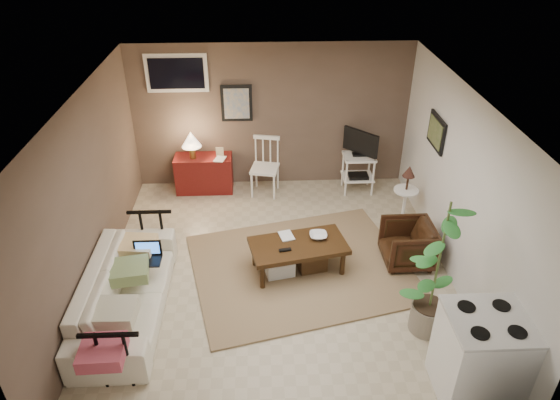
{
  "coord_description": "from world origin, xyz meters",
  "views": [
    {
      "loc": [
        -0.19,
        -5.15,
        4.27
      ],
      "look_at": [
        0.05,
        0.35,
        0.92
      ],
      "focal_mm": 32.0,
      "sensor_mm": 36.0,
      "label": 1
    }
  ],
  "objects_px": {
    "coffee_table": "(297,255)",
    "side_table": "(407,189)",
    "spindle_chair": "(265,168)",
    "armchair": "(408,242)",
    "red_console": "(203,170)",
    "potted_plant": "(438,265)",
    "tv_stand": "(359,160)",
    "stove": "(480,356)",
    "sofa": "(125,283)"
  },
  "relations": [
    {
      "from": "red_console",
      "to": "tv_stand",
      "type": "distance_m",
      "value": 2.59
    },
    {
      "from": "sofa",
      "to": "side_table",
      "type": "relative_size",
      "value": 2.26
    },
    {
      "from": "sofa",
      "to": "coffee_table",
      "type": "bearing_deg",
      "value": -72.05
    },
    {
      "from": "red_console",
      "to": "side_table",
      "type": "bearing_deg",
      "value": -20.21
    },
    {
      "from": "spindle_chair",
      "to": "armchair",
      "type": "distance_m",
      "value": 2.72
    },
    {
      "from": "spindle_chair",
      "to": "potted_plant",
      "type": "distance_m",
      "value": 3.7
    },
    {
      "from": "side_table",
      "to": "stove",
      "type": "height_order",
      "value": "stove"
    },
    {
      "from": "side_table",
      "to": "stove",
      "type": "relative_size",
      "value": 0.99
    },
    {
      "from": "red_console",
      "to": "side_table",
      "type": "xyz_separation_m",
      "value": [
        3.1,
        -1.14,
        0.23
      ]
    },
    {
      "from": "coffee_table",
      "to": "armchair",
      "type": "relative_size",
      "value": 2.04
    },
    {
      "from": "armchair",
      "to": "red_console",
      "type": "bearing_deg",
      "value": -126.75
    },
    {
      "from": "tv_stand",
      "to": "potted_plant",
      "type": "relative_size",
      "value": 0.62
    },
    {
      "from": "coffee_table",
      "to": "tv_stand",
      "type": "bearing_deg",
      "value": 60.89
    },
    {
      "from": "red_console",
      "to": "side_table",
      "type": "height_order",
      "value": "red_console"
    },
    {
      "from": "coffee_table",
      "to": "side_table",
      "type": "xyz_separation_m",
      "value": [
        1.68,
        1.08,
        0.34
      ]
    },
    {
      "from": "red_console",
      "to": "side_table",
      "type": "relative_size",
      "value": 1.11
    },
    {
      "from": "coffee_table",
      "to": "potted_plant",
      "type": "relative_size",
      "value": 0.77
    },
    {
      "from": "red_console",
      "to": "potted_plant",
      "type": "xyz_separation_m",
      "value": [
        2.82,
        -3.32,
        0.55
      ]
    },
    {
      "from": "spindle_chair",
      "to": "side_table",
      "type": "height_order",
      "value": "side_table"
    },
    {
      "from": "coffee_table",
      "to": "red_console",
      "type": "height_order",
      "value": "red_console"
    },
    {
      "from": "spindle_chair",
      "to": "tv_stand",
      "type": "distance_m",
      "value": 1.55
    },
    {
      "from": "armchair",
      "to": "potted_plant",
      "type": "height_order",
      "value": "potted_plant"
    },
    {
      "from": "sofa",
      "to": "red_console",
      "type": "distance_m",
      "value": 2.96
    },
    {
      "from": "coffee_table",
      "to": "side_table",
      "type": "relative_size",
      "value": 1.38
    },
    {
      "from": "coffee_table",
      "to": "armchair",
      "type": "distance_m",
      "value": 1.49
    },
    {
      "from": "stove",
      "to": "sofa",
      "type": "bearing_deg",
      "value": 160.79
    },
    {
      "from": "armchair",
      "to": "stove",
      "type": "height_order",
      "value": "stove"
    },
    {
      "from": "tv_stand",
      "to": "armchair",
      "type": "xyz_separation_m",
      "value": [
        0.32,
        -1.96,
        -0.25
      ]
    },
    {
      "from": "spindle_chair",
      "to": "tv_stand",
      "type": "bearing_deg",
      "value": -0.4
    },
    {
      "from": "red_console",
      "to": "spindle_chair",
      "type": "height_order",
      "value": "red_console"
    },
    {
      "from": "sofa",
      "to": "tv_stand",
      "type": "relative_size",
      "value": 2.03
    },
    {
      "from": "coffee_table",
      "to": "potted_plant",
      "type": "height_order",
      "value": "potted_plant"
    },
    {
      "from": "sofa",
      "to": "stove",
      "type": "distance_m",
      "value": 3.9
    },
    {
      "from": "tv_stand",
      "to": "side_table",
      "type": "distance_m",
      "value": 1.14
    },
    {
      "from": "side_table",
      "to": "stove",
      "type": "xyz_separation_m",
      "value": [
        -0.07,
        -3.03,
        -0.11
      ]
    },
    {
      "from": "sofa",
      "to": "armchair",
      "type": "xyz_separation_m",
      "value": [
        3.55,
        0.8,
        -0.1
      ]
    },
    {
      "from": "coffee_table",
      "to": "side_table",
      "type": "distance_m",
      "value": 2.03
    },
    {
      "from": "red_console",
      "to": "stove",
      "type": "height_order",
      "value": "red_console"
    },
    {
      "from": "armchair",
      "to": "coffee_table",
      "type": "bearing_deg",
      "value": -86.14
    },
    {
      "from": "stove",
      "to": "spindle_chair",
      "type": "bearing_deg",
      "value": 116.31
    },
    {
      "from": "potted_plant",
      "to": "spindle_chair",
      "type": "bearing_deg",
      "value": 119.24
    },
    {
      "from": "coffee_table",
      "to": "potted_plant",
      "type": "bearing_deg",
      "value": -38.13
    },
    {
      "from": "stove",
      "to": "armchair",
      "type": "bearing_deg",
      "value": 93.61
    },
    {
      "from": "spindle_chair",
      "to": "potted_plant",
      "type": "relative_size",
      "value": 0.55
    },
    {
      "from": "tv_stand",
      "to": "side_table",
      "type": "height_order",
      "value": "tv_stand"
    },
    {
      "from": "side_table",
      "to": "potted_plant",
      "type": "xyz_separation_m",
      "value": [
        -0.28,
        -2.18,
        0.32
      ]
    },
    {
      "from": "spindle_chair",
      "to": "stove",
      "type": "height_order",
      "value": "stove"
    },
    {
      "from": "potted_plant",
      "to": "stove",
      "type": "relative_size",
      "value": 1.77
    },
    {
      "from": "red_console",
      "to": "armchair",
      "type": "relative_size",
      "value": 1.65
    },
    {
      "from": "red_console",
      "to": "armchair",
      "type": "height_order",
      "value": "red_console"
    }
  ]
}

